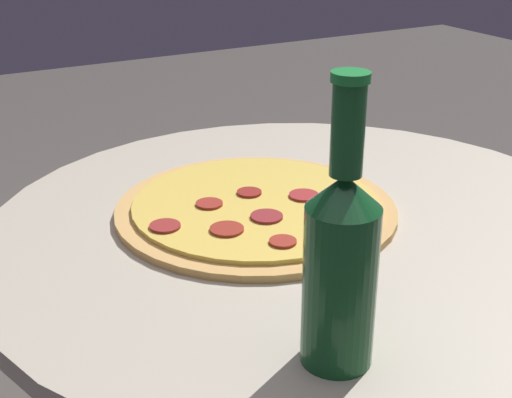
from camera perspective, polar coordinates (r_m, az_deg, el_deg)
The scene contains 3 objects.
table at distance 1.03m, azimuth 4.01°, elevation -12.13°, with size 0.84×0.84×0.70m.
pizza at distance 0.95m, azimuth -0.02°, elevation -0.70°, with size 0.37×0.37×0.02m.
beer_bottle at distance 0.62m, azimuth 6.79°, elevation -4.98°, with size 0.07×0.07×0.27m.
Camera 1 is at (0.47, 0.70, 1.10)m, focal length 50.00 mm.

